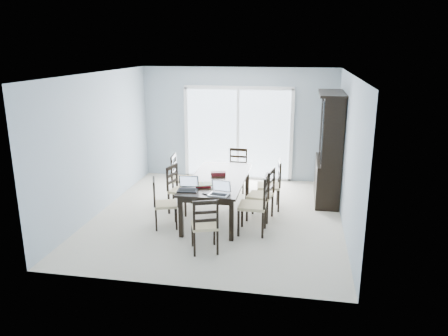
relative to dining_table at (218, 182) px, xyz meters
The scene contains 24 objects.
floor 0.67m from the dining_table, ahead, with size 5.00×5.00×0.00m, color beige.
ceiling 1.93m from the dining_table, ahead, with size 5.00×5.00×0.00m, color white.
back_wall 2.58m from the dining_table, 90.00° to the left, with size 4.50×0.02×2.60m, color #95A6B2.
wall_left 2.34m from the dining_table, behind, with size 0.02×5.00×2.60m, color #95A6B2.
wall_right 2.34m from the dining_table, ahead, with size 0.02×5.00×2.60m, color #95A6B2.
balcony 3.57m from the dining_table, 90.00° to the left, with size 4.50×2.00×0.10m, color gray.
railing 4.50m from the dining_table, 90.00° to the left, with size 4.50×0.06×1.10m, color #99999E.
dining_table is the anchor object (origin of this frame).
china_hutch 2.41m from the dining_table, 31.71° to the left, with size 0.50×1.38×2.20m.
sliding_door 2.51m from the dining_table, 90.00° to the left, with size 2.52×0.05×2.18m.
chair_left_near 1.11m from the dining_table, 143.13° to the right, with size 0.49×0.49×1.01m.
chair_left_mid 0.82m from the dining_table, behind, with size 0.48×0.47×1.04m.
chair_left_far 1.20m from the dining_table, 141.99° to the left, with size 0.46×0.45×1.10m.
chair_right_near 1.02m from the dining_table, 37.04° to the right, with size 0.46×0.45×1.18m.
chair_right_mid 0.88m from the dining_table, ahead, with size 0.49×0.48×1.10m.
chair_right_far 1.15m from the dining_table, 31.33° to the left, with size 0.48×0.47×1.12m.
chair_end_near 1.51m from the dining_table, 86.20° to the right, with size 0.49×0.50×1.02m.
chair_end_far 1.63m from the dining_table, 85.68° to the left, with size 0.41×0.42×1.05m.
laptop_dark 0.90m from the dining_table, 113.02° to the right, with size 0.35×0.26×0.23m.
laptop_silver 0.97m from the dining_table, 77.95° to the right, with size 0.35×0.26×0.22m.
book_stack 0.57m from the dining_table, 105.06° to the right, with size 0.34×0.30×0.05m.
cell_phone 0.94m from the dining_table, 90.74° to the right, with size 0.11×0.05×0.01m, color black.
game_box 0.18m from the dining_table, 96.99° to the left, with size 0.27×0.13×0.07m, color #4C0F16.
hot_tub 3.67m from the dining_table, 99.29° to the left, with size 2.03×1.84×0.98m.
Camera 1 is at (1.46, -7.44, 3.06)m, focal length 35.00 mm.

